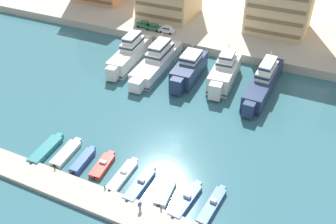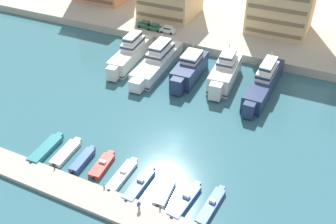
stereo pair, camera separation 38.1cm
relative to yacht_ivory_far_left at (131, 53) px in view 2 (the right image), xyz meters
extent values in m
plane|color=#336670|center=(21.16, -21.12, -2.38)|extent=(400.00, 400.00, 0.00)
cube|color=#BCB29E|center=(21.16, 46.01, -1.35)|extent=(180.00, 70.00, 2.06)
cube|color=#A8A399|center=(21.16, -39.51, -2.04)|extent=(120.00, 4.75, 0.67)
cube|color=silver|center=(-0.01, 0.09, -0.60)|extent=(5.34, 17.09, 3.56)
cube|color=silver|center=(0.68, -9.23, -0.51)|extent=(2.41, 2.22, 3.02)
cube|color=#192347|center=(-0.01, 0.09, -1.76)|extent=(5.39, 17.26, 0.24)
cube|color=white|center=(-0.10, 1.35, 1.92)|extent=(3.72, 7.29, 1.49)
cube|color=#233342|center=(-0.10, 1.35, 2.07)|extent=(3.76, 7.36, 0.54)
cube|color=white|center=(-0.10, 1.35, 3.40)|extent=(2.90, 5.68, 1.47)
cube|color=#233342|center=(-0.10, 1.35, 3.55)|extent=(2.94, 5.74, 0.53)
cylinder|color=silver|center=(-0.18, 2.41, 5.03)|extent=(0.16, 0.16, 1.80)
cube|color=silver|center=(-0.66, 8.94, -1.40)|extent=(3.55, 1.15, 0.20)
cube|color=white|center=(7.21, -0.10, -0.90)|extent=(5.59, 19.54, 2.95)
cube|color=white|center=(7.60, -10.88, -0.83)|extent=(2.77, 2.54, 2.51)
cube|color=#192347|center=(7.21, -0.10, -1.86)|extent=(5.64, 19.74, 0.24)
cube|color=white|center=(7.16, 1.35, 1.36)|extent=(4.10, 8.27, 1.58)
cube|color=#233342|center=(7.16, 1.35, 1.52)|extent=(4.15, 8.35, 0.57)
cube|color=white|center=(7.16, 1.35, 2.84)|extent=(3.20, 6.45, 1.37)
cube|color=#233342|center=(7.16, 1.35, 2.98)|extent=(3.24, 6.52, 0.49)
cylinder|color=silver|center=(7.11, 2.57, 4.43)|extent=(0.16, 0.16, 1.80)
cube|color=white|center=(6.84, 10.03, -1.57)|extent=(4.18, 1.05, 0.20)
cube|color=navy|center=(15.45, -0.78, -0.38)|extent=(5.01, 13.02, 4.00)
cube|color=navy|center=(15.73, -8.21, -0.28)|extent=(2.57, 2.35, 3.40)
cube|color=#192347|center=(15.45, -0.78, -1.68)|extent=(5.06, 13.15, 0.24)
cube|color=white|center=(15.41, 0.19, 2.38)|extent=(3.73, 5.53, 1.53)
cube|color=#233342|center=(15.41, 0.19, 2.53)|extent=(3.78, 5.59, 0.55)
cylinder|color=silver|center=(15.38, 1.00, 4.04)|extent=(0.16, 0.16, 1.80)
cube|color=navy|center=(15.19, 6.10, -1.28)|extent=(3.87, 1.05, 0.20)
cube|color=silver|center=(23.11, 0.84, -0.36)|extent=(5.45, 13.35, 4.04)
cube|color=silver|center=(23.63, -6.70, -0.26)|extent=(2.65, 2.44, 3.43)
cube|color=black|center=(23.11, 0.84, -1.67)|extent=(5.50, 13.49, 0.24)
cube|color=white|center=(23.04, 1.82, 2.35)|extent=(3.92, 5.72, 1.40)
cube|color=#233342|center=(23.04, 1.82, 2.49)|extent=(3.97, 5.78, 0.50)
cube|color=white|center=(23.04, 1.82, 3.64)|extent=(3.06, 4.46, 1.17)
cube|color=#233342|center=(23.04, 1.82, 3.75)|extent=(3.10, 4.51, 0.42)
cylinder|color=silver|center=(22.98, 2.64, 5.12)|extent=(0.16, 0.16, 1.80)
cube|color=silver|center=(22.62, 7.81, -1.27)|extent=(3.92, 1.17, 0.20)
cube|color=navy|center=(31.74, 0.48, -0.60)|extent=(4.53, 18.92, 3.55)
cube|color=navy|center=(31.40, -9.79, -0.51)|extent=(2.21, 2.02, 3.02)
cube|color=#192347|center=(31.74, 0.48, -1.76)|extent=(4.57, 19.11, 0.24)
cube|color=white|center=(31.79, 1.89, 2.00)|extent=(3.31, 7.99, 1.66)
cube|color=#233342|center=(31.79, 1.89, 2.17)|extent=(3.35, 8.07, 0.60)
cube|color=white|center=(31.79, 1.89, 3.48)|extent=(2.58, 6.23, 1.30)
cube|color=#233342|center=(31.79, 1.89, 3.61)|extent=(2.61, 6.30, 0.47)
cylinder|color=silver|center=(31.82, 3.08, 5.03)|extent=(0.16, 0.16, 1.80)
cube|color=navy|center=(32.06, 10.33, -1.40)|extent=(3.35, 1.01, 0.20)
cube|color=teal|center=(2.67, -34.12, -1.93)|extent=(2.49, 7.18, 0.90)
cube|color=teal|center=(2.48, -30.16, -1.93)|extent=(1.23, 1.02, 0.77)
cube|color=black|center=(2.85, -37.84, -1.78)|extent=(0.37, 0.30, 0.60)
cube|color=beige|center=(6.31, -33.32, -2.01)|extent=(2.49, 6.37, 0.73)
cube|color=beige|center=(6.12, -29.76, -2.01)|extent=(1.23, 1.03, 0.62)
cube|color=black|center=(6.49, -36.62, -1.86)|extent=(0.37, 0.30, 0.60)
cube|color=#33569E|center=(10.09, -33.75, -1.85)|extent=(1.91, 5.71, 1.06)
cube|color=#33569E|center=(9.90, -30.63, -1.85)|extent=(0.90, 0.76, 0.90)
cube|color=black|center=(10.27, -36.74, -1.70)|extent=(0.38, 0.30, 0.60)
cube|color=red|center=(13.60, -33.28, -1.99)|extent=(2.46, 5.63, 0.79)
cube|color=red|center=(13.32, -30.15, -1.99)|extent=(1.17, 0.99, 0.67)
cube|color=silver|center=(13.56, -32.87, -1.41)|extent=(1.14, 0.69, 0.37)
cube|color=#283847|center=(13.54, -32.59, -1.35)|extent=(1.00, 0.17, 0.22)
cube|color=black|center=(13.85, -36.19, -1.84)|extent=(0.38, 0.31, 0.60)
cube|color=white|center=(17.64, -33.77, -2.02)|extent=(1.92, 6.96, 0.71)
cube|color=white|center=(17.69, -29.93, -2.02)|extent=(1.02, 0.84, 0.61)
cube|color=silver|center=(17.65, -33.25, -1.48)|extent=(1.02, 0.61, 0.38)
cube|color=#283847|center=(17.65, -32.97, -1.42)|extent=(0.92, 0.09, 0.23)
cube|color=black|center=(17.61, -37.41, -1.87)|extent=(0.36, 0.28, 0.60)
cube|color=#33569E|center=(21.10, -34.35, -1.99)|extent=(2.12, 7.08, 0.79)
cube|color=#33569E|center=(21.22, -30.45, -1.99)|extent=(1.07, 0.89, 0.67)
cube|color=silver|center=(21.12, -33.82, -1.36)|extent=(1.06, 0.63, 0.48)
cube|color=#283847|center=(21.12, -33.54, -1.28)|extent=(0.95, 0.11, 0.29)
cube|color=black|center=(20.99, -38.04, -1.84)|extent=(0.37, 0.29, 0.60)
cube|color=white|center=(25.27, -34.06, -1.96)|extent=(2.40, 5.41, 0.85)
cube|color=white|center=(25.02, -31.04, -1.96)|extent=(1.15, 0.97, 0.72)
cube|color=black|center=(25.50, -36.86, -1.81)|extent=(0.38, 0.31, 0.60)
cube|color=#33569E|center=(28.70, -34.22, -1.99)|extent=(2.68, 7.22, 0.79)
cube|color=#33569E|center=(29.14, -30.34, -1.99)|extent=(1.14, 0.97, 0.67)
cube|color=silver|center=(28.76, -33.70, -1.33)|extent=(1.11, 0.71, 0.53)
cube|color=#283847|center=(28.79, -33.42, -1.25)|extent=(0.96, 0.19, 0.32)
cube|color=black|center=(28.29, -37.91, -1.84)|extent=(0.39, 0.32, 0.60)
cube|color=#33569E|center=(32.51, -33.52, -1.98)|extent=(2.26, 7.37, 0.81)
cube|color=#33569E|center=(32.85, -29.59, -1.98)|extent=(0.96, 0.81, 0.68)
cube|color=silver|center=(32.56, -32.98, -1.33)|extent=(0.95, 0.68, 0.49)
cube|color=#283847|center=(32.58, -32.70, -1.25)|extent=(0.82, 0.15, 0.30)
cube|color=#2D6642|center=(-4.41, 15.17, 0.40)|extent=(4.11, 1.71, 0.80)
cube|color=#2D6642|center=(-4.26, 15.17, 1.14)|extent=(2.11, 1.57, 0.68)
cube|color=#1E2833|center=(-4.26, 15.17, 1.14)|extent=(2.06, 1.58, 0.37)
cylinder|color=black|center=(-5.76, 14.31, 0.00)|extent=(0.64, 0.22, 0.64)
cylinder|color=black|center=(-5.76, 16.01, 0.00)|extent=(0.64, 0.22, 0.64)
cylinder|color=black|center=(-3.06, 14.32, 0.00)|extent=(0.64, 0.22, 0.64)
cylinder|color=black|center=(-3.06, 16.02, 0.00)|extent=(0.64, 0.22, 0.64)
cube|color=#2D6642|center=(-1.25, 14.68, 0.40)|extent=(4.16, 1.84, 0.80)
cube|color=#2D6642|center=(-1.10, 14.69, 1.14)|extent=(2.15, 1.63, 0.68)
cube|color=#1E2833|center=(-1.10, 14.69, 1.14)|extent=(2.11, 1.64, 0.37)
cylinder|color=black|center=(-2.57, 13.79, 0.00)|extent=(0.65, 0.24, 0.64)
cylinder|color=black|center=(-2.63, 15.48, 0.00)|extent=(0.65, 0.24, 0.64)
cylinder|color=black|center=(0.13, 13.88, 0.00)|extent=(0.65, 0.24, 0.64)
cylinder|color=black|center=(0.07, 15.58, 0.00)|extent=(0.65, 0.24, 0.64)
cube|color=white|center=(2.66, 14.66, 0.40)|extent=(4.14, 1.79, 0.80)
cube|color=white|center=(2.81, 14.66, 1.14)|extent=(2.13, 1.61, 0.68)
cube|color=#1E2833|center=(2.81, 14.66, 1.14)|extent=(2.09, 1.62, 0.37)
cylinder|color=black|center=(1.33, 13.78, 0.00)|extent=(0.64, 0.23, 0.64)
cylinder|color=black|center=(1.29, 15.48, 0.00)|extent=(0.64, 0.23, 0.64)
cylinder|color=black|center=(4.03, 13.84, 0.00)|extent=(0.64, 0.23, 0.64)
cylinder|color=black|center=(3.99, 15.54, 0.00)|extent=(0.64, 0.23, 0.64)
cube|color=brown|center=(-27.10, 23.24, 1.20)|extent=(14.72, 0.24, 0.90)
cube|color=#7B6748|center=(-2.32, 19.86, 1.25)|extent=(13.86, 0.24, 0.90)
cube|color=#7B6748|center=(-2.32, 19.86, 4.40)|extent=(13.86, 0.24, 0.90)
cube|color=#7B6748|center=(28.36, 22.53, 1.24)|extent=(14.21, 0.24, 0.90)
cube|color=#7B6748|center=(28.36, 22.53, 4.37)|extent=(14.21, 0.24, 0.90)
cube|color=#7B6748|center=(28.36, 22.53, 7.50)|extent=(14.21, 0.24, 0.90)
cylinder|color=#7A6B56|center=(23.45, -38.63, -1.33)|extent=(0.12, 0.12, 0.76)
cylinder|color=#7A6B56|center=(23.52, -38.49, -1.33)|extent=(0.12, 0.12, 0.76)
cube|color=#2D4C99|center=(23.48, -38.56, -0.65)|extent=(0.38, 0.47, 0.59)
cylinder|color=#2D4C99|center=(23.37, -38.79, -0.70)|extent=(0.09, 0.09, 0.59)
cylinder|color=#2D4C99|center=(23.60, -38.33, -0.70)|extent=(0.09, 0.09, 0.59)
sphere|color=#A87A5B|center=(23.48, -38.56, -0.25)|extent=(0.21, 0.21, 0.21)
cylinder|color=#2D2D33|center=(7.38, -37.39, -1.48)|extent=(0.18, 0.18, 0.45)
sphere|color=#2D2D33|center=(7.38, -37.39, -1.20)|extent=(0.20, 0.20, 0.20)
cylinder|color=#2D2D33|center=(16.82, -37.39, -1.48)|extent=(0.18, 0.18, 0.45)
sphere|color=#2D2D33|center=(16.82, -37.39, -1.20)|extent=(0.20, 0.20, 0.20)
cylinder|color=#2D2D33|center=(26.25, -37.39, -1.48)|extent=(0.18, 0.18, 0.45)
sphere|color=#2D2D33|center=(26.25, -37.39, -1.20)|extent=(0.20, 0.20, 0.20)
camera|label=1|loc=(41.86, -68.47, 41.06)|focal=40.00mm
camera|label=2|loc=(42.20, -68.31, 41.06)|focal=40.00mm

